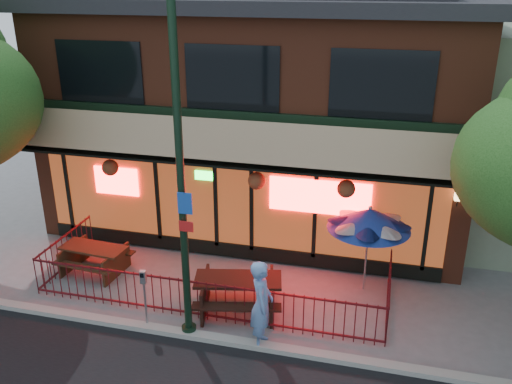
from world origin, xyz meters
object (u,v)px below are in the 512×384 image
at_px(picnic_table_right, 238,289).
at_px(pedestrian, 262,304).
at_px(picnic_table_left, 94,255).
at_px(street_light, 182,202).
at_px(patio_umbrella, 369,219).
at_px(parking_meter_near, 144,290).

xyz_separation_m(picnic_table_right, pedestrian, (0.83, -1.10, 0.43)).
distance_m(picnic_table_left, pedestrian, 5.37).
bearing_deg(street_light, picnic_table_right, 55.28).
bearing_deg(street_light, patio_umbrella, 37.92).
height_order(street_light, picnic_table_right, street_light).
height_order(picnic_table_left, parking_meter_near, parking_meter_near).
height_order(street_light, parking_meter_near, street_light).
bearing_deg(patio_umbrella, pedestrian, -125.66).
bearing_deg(picnic_table_right, picnic_table_left, 169.48).
xyz_separation_m(picnic_table_right, patio_umbrella, (2.80, 1.65, 1.38)).
relative_size(street_light, parking_meter_near, 4.86).
relative_size(patio_umbrella, pedestrian, 1.14).
relative_size(picnic_table_left, parking_meter_near, 1.26).
relative_size(pedestrian, parking_meter_near, 1.38).
height_order(picnic_table_right, pedestrian, pedestrian).
distance_m(picnic_table_right, pedestrian, 1.44).
xyz_separation_m(pedestrian, parking_meter_near, (-2.63, -0.05, -0.02)).
height_order(picnic_table_left, picnic_table_right, picnic_table_right).
bearing_deg(parking_meter_near, street_light, -0.15).
distance_m(picnic_table_left, picnic_table_right, 4.25).
relative_size(street_light, patio_umbrella, 3.07).
bearing_deg(pedestrian, street_light, 78.80).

